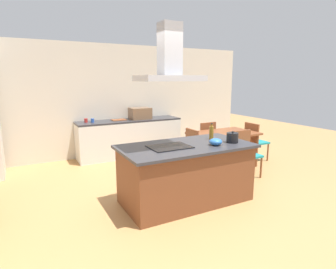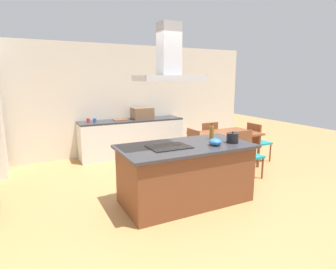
{
  "view_description": "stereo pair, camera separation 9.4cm",
  "coord_description": "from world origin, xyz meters",
  "px_view_note": "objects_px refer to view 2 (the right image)",
  "views": [
    {
      "loc": [
        -2.16,
        -3.47,
        1.89
      ],
      "look_at": [
        -0.1,
        0.4,
        1.0
      ],
      "focal_mm": 29.63,
      "sensor_mm": 36.0,
      "label": 1
    },
    {
      "loc": [
        -2.07,
        -3.51,
        1.89
      ],
      "look_at": [
        -0.1,
        0.4,
        1.0
      ],
      "focal_mm": 29.63,
      "sensor_mm": 36.0,
      "label": 2
    }
  ],
  "objects_px": {
    "chair_at_right_end": "(257,140)",
    "dining_table": "(225,137)",
    "tea_kettle": "(233,138)",
    "chair_at_left_end": "(188,149)",
    "olive_oil_bottle": "(212,133)",
    "chair_facing_back_wall": "(207,138)",
    "coffee_mug_red": "(88,120)",
    "mixing_bowl": "(215,142)",
    "range_hood": "(169,63)",
    "countertop_microwave": "(142,113)",
    "chair_facing_island": "(246,151)",
    "coffee_mug_blue": "(95,120)",
    "cutting_board": "(121,120)",
    "cooktop": "(169,147)"
  },
  "relations": [
    {
      "from": "cooktop",
      "to": "chair_at_right_end",
      "type": "bearing_deg",
      "value": 21.5
    },
    {
      "from": "countertop_microwave",
      "to": "cutting_board",
      "type": "relative_size",
      "value": 1.47
    },
    {
      "from": "chair_facing_back_wall",
      "to": "tea_kettle",
      "type": "bearing_deg",
      "value": -114.64
    },
    {
      "from": "chair_at_left_end",
      "to": "range_hood",
      "type": "xyz_separation_m",
      "value": [
        -1.01,
        -1.12,
        1.59
      ]
    },
    {
      "from": "coffee_mug_red",
      "to": "chair_facing_back_wall",
      "type": "bearing_deg",
      "value": -25.08
    },
    {
      "from": "cutting_board",
      "to": "chair_at_left_end",
      "type": "bearing_deg",
      "value": -65.62
    },
    {
      "from": "cooktop",
      "to": "chair_at_left_end",
      "type": "height_order",
      "value": "cooktop"
    },
    {
      "from": "cooktop",
      "to": "coffee_mug_red",
      "type": "height_order",
      "value": "coffee_mug_red"
    },
    {
      "from": "chair_facing_island",
      "to": "coffee_mug_blue",
      "type": "bearing_deg",
      "value": 134.35
    },
    {
      "from": "coffee_mug_red",
      "to": "range_hood",
      "type": "xyz_separation_m",
      "value": [
        0.58,
        -2.96,
        1.16
      ]
    },
    {
      "from": "chair_facing_back_wall",
      "to": "cooktop",
      "type": "bearing_deg",
      "value": -137.16
    },
    {
      "from": "chair_at_right_end",
      "to": "dining_table",
      "type": "bearing_deg",
      "value": 180.0
    },
    {
      "from": "cutting_board",
      "to": "range_hood",
      "type": "distance_m",
      "value": 3.17
    },
    {
      "from": "cooktop",
      "to": "cutting_board",
      "type": "distance_m",
      "value": 2.94
    },
    {
      "from": "range_hood",
      "to": "cutting_board",
      "type": "bearing_deg",
      "value": 86.35
    },
    {
      "from": "countertop_microwave",
      "to": "tea_kettle",
      "type": "bearing_deg",
      "value": -84.55
    },
    {
      "from": "countertop_microwave",
      "to": "chair_facing_island",
      "type": "distance_m",
      "value": 2.76
    },
    {
      "from": "countertop_microwave",
      "to": "coffee_mug_red",
      "type": "distance_m",
      "value": 1.31
    },
    {
      "from": "dining_table",
      "to": "chair_facing_back_wall",
      "type": "relative_size",
      "value": 1.57
    },
    {
      "from": "countertop_microwave",
      "to": "chair_at_right_end",
      "type": "distance_m",
      "value": 2.8
    },
    {
      "from": "tea_kettle",
      "to": "coffee_mug_red",
      "type": "height_order",
      "value": "tea_kettle"
    },
    {
      "from": "olive_oil_bottle",
      "to": "dining_table",
      "type": "height_order",
      "value": "olive_oil_bottle"
    },
    {
      "from": "coffee_mug_blue",
      "to": "range_hood",
      "type": "distance_m",
      "value": 3.14
    },
    {
      "from": "tea_kettle",
      "to": "dining_table",
      "type": "xyz_separation_m",
      "value": [
        0.91,
        1.31,
        -0.31
      ]
    },
    {
      "from": "olive_oil_bottle",
      "to": "chair_facing_island",
      "type": "xyz_separation_m",
      "value": [
        1.05,
        0.3,
        -0.5
      ]
    },
    {
      "from": "tea_kettle",
      "to": "chair_at_left_end",
      "type": "bearing_deg",
      "value": 90.33
    },
    {
      "from": "olive_oil_bottle",
      "to": "range_hood",
      "type": "height_order",
      "value": "range_hood"
    },
    {
      "from": "olive_oil_bottle",
      "to": "chair_facing_back_wall",
      "type": "bearing_deg",
      "value": 57.07
    },
    {
      "from": "coffee_mug_blue",
      "to": "cutting_board",
      "type": "height_order",
      "value": "coffee_mug_blue"
    },
    {
      "from": "mixing_bowl",
      "to": "coffee_mug_blue",
      "type": "xyz_separation_m",
      "value": [
        -1.12,
        3.1,
        -0.01
      ]
    },
    {
      "from": "coffee_mug_red",
      "to": "dining_table",
      "type": "height_order",
      "value": "coffee_mug_red"
    },
    {
      "from": "mixing_bowl",
      "to": "chair_at_left_end",
      "type": "xyz_separation_m",
      "value": [
        0.34,
        1.34,
        -0.44
      ]
    },
    {
      "from": "dining_table",
      "to": "range_hood",
      "type": "bearing_deg",
      "value": -149.82
    },
    {
      "from": "mixing_bowl",
      "to": "chair_facing_island",
      "type": "height_order",
      "value": "mixing_bowl"
    },
    {
      "from": "countertop_microwave",
      "to": "chair_at_right_end",
      "type": "relative_size",
      "value": 0.56
    },
    {
      "from": "countertop_microwave",
      "to": "range_hood",
      "type": "relative_size",
      "value": 0.56
    },
    {
      "from": "countertop_microwave",
      "to": "chair_facing_island",
      "type": "relative_size",
      "value": 0.56
    },
    {
      "from": "mixing_bowl",
      "to": "dining_table",
      "type": "bearing_deg",
      "value": 46.86
    },
    {
      "from": "cooktop",
      "to": "olive_oil_bottle",
      "type": "bearing_deg",
      "value": 10.19
    },
    {
      "from": "mixing_bowl",
      "to": "dining_table",
      "type": "relative_size",
      "value": 0.14
    },
    {
      "from": "tea_kettle",
      "to": "chair_facing_back_wall",
      "type": "distance_m",
      "value": 2.23
    },
    {
      "from": "mixing_bowl",
      "to": "range_hood",
      "type": "xyz_separation_m",
      "value": [
        -0.67,
        0.22,
        1.15
      ]
    },
    {
      "from": "tea_kettle",
      "to": "coffee_mug_red",
      "type": "relative_size",
      "value": 2.62
    },
    {
      "from": "cooktop",
      "to": "range_hood",
      "type": "distance_m",
      "value": 1.2
    },
    {
      "from": "cutting_board",
      "to": "countertop_microwave",
      "type": "bearing_deg",
      "value": -5.34
    },
    {
      "from": "mixing_bowl",
      "to": "chair_at_right_end",
      "type": "relative_size",
      "value": 0.22
    },
    {
      "from": "cutting_board",
      "to": "chair_at_right_end",
      "type": "distance_m",
      "value": 3.24
    },
    {
      "from": "mixing_bowl",
      "to": "chair_facing_back_wall",
      "type": "bearing_deg",
      "value": 57.96
    },
    {
      "from": "olive_oil_bottle",
      "to": "chair_facing_island",
      "type": "bearing_deg",
      "value": 15.73
    },
    {
      "from": "cooktop",
      "to": "countertop_microwave",
      "type": "distance_m",
      "value": 2.97
    }
  ]
}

